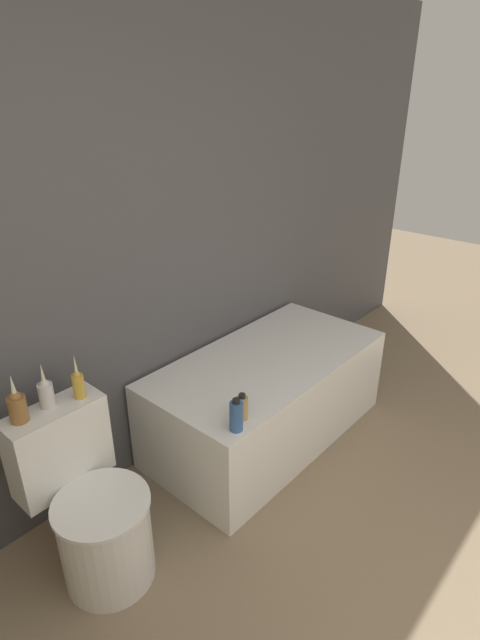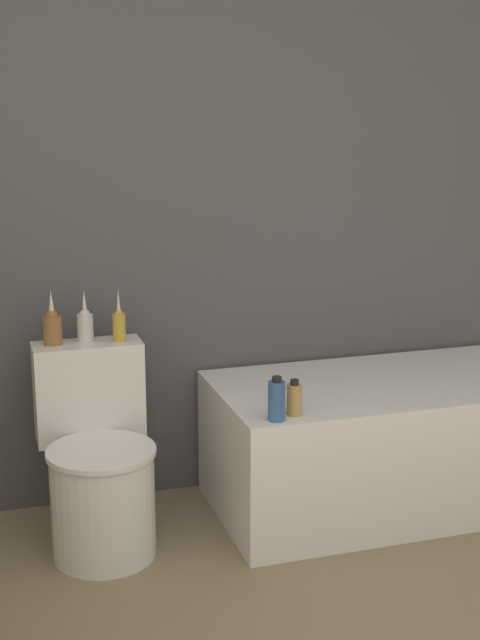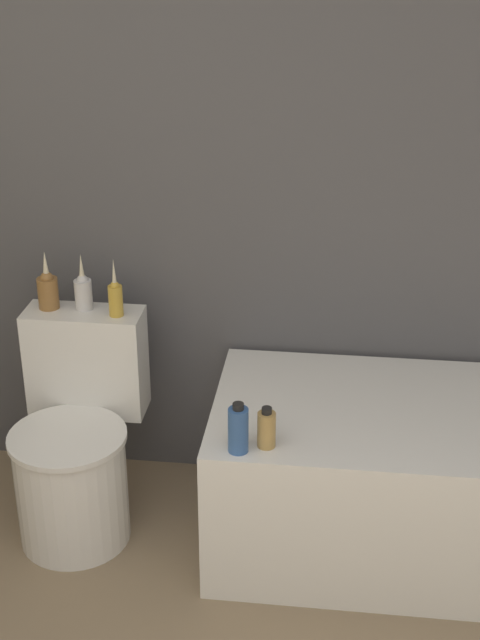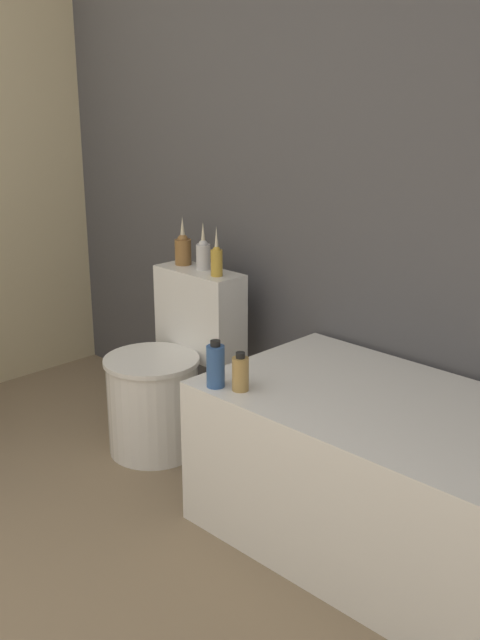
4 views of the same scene
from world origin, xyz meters
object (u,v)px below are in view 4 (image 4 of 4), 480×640
vase_gold (183,248)px  toilet (168,376)px  shampoo_bottle_short (240,373)px  bathtub (417,488)px  vase_silver (203,253)px  vase_bronze (217,260)px  shampoo_bottle_tall (216,365)px

vase_gold → toilet: bearing=-59.4°
vase_gold → shampoo_bottle_short: vase_gold is taller
bathtub → toilet: size_ratio=1.95×
toilet → vase_silver: bearing=90.0°
vase_gold → vase_bronze: vase_gold is taller
vase_gold → shampoo_bottle_tall: 0.93m
shampoo_bottle_short → shampoo_bottle_tall: bearing=-155.9°
vase_bronze → shampoo_bottle_tall: bearing=-44.0°
bathtub → vase_bronze: (-1.12, 0.16, 0.56)m
bathtub → toilet: bearing=-179.0°
bathtub → vase_bronze: bearing=171.8°
bathtub → toilet: toilet is taller
vase_silver → shampoo_bottle_short: 0.88m
bathtub → vase_silver: 1.39m
vase_gold → vase_bronze: bearing=-7.7°
shampoo_bottle_tall → bathtub: bearing=26.4°
toilet → shampoo_bottle_tall: toilet is taller
bathtub → vase_bronze: size_ratio=7.05×
vase_bronze → shampoo_bottle_tall: 0.72m
vase_gold → shampoo_bottle_short: bearing=-29.6°
toilet → shampoo_bottle_short: toilet is taller
vase_silver → toilet: bearing=-90.0°
bathtub → vase_bronze: 1.27m
toilet → vase_bronze: bearing=54.9°
vase_bronze → shampoo_bottle_short: 0.76m
bathtub → toilet: (-1.25, -0.02, 0.05)m
shampoo_bottle_short → vase_silver: bearing=145.8°
shampoo_bottle_tall → toilet: bearing=154.7°
bathtub → vase_bronze: vase_bronze is taller
vase_silver → shampoo_bottle_short: size_ratio=1.52×
vase_silver → vase_bronze: bearing=-17.7°
shampoo_bottle_short → vase_bronze: bearing=142.8°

